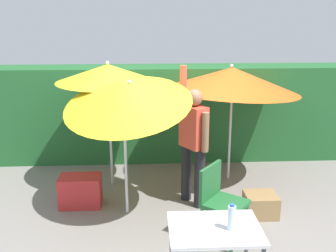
{
  "coord_description": "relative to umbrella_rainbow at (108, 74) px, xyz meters",
  "views": [
    {
      "loc": [
        -0.27,
        -4.77,
        2.59
      ],
      "look_at": [
        0.0,
        0.3,
        1.1
      ],
      "focal_mm": 42.83,
      "sensor_mm": 36.0,
      "label": 1
    }
  ],
  "objects": [
    {
      "name": "folding_table",
      "position": [
        1.12,
        -2.64,
        -1.03
      ],
      "size": [
        0.8,
        0.6,
        0.77
      ],
      "color": "#4C4C51",
      "rests_on": "ground_plane"
    },
    {
      "name": "umbrella_orange",
      "position": [
        1.81,
        0.15,
        -0.13
      ],
      "size": [
        2.06,
        2.05,
        1.86
      ],
      "color": "silver",
      "rests_on": "ground_plane"
    },
    {
      "name": "crate_cardboard",
      "position": [
        2.0,
        -1.07,
        -1.56
      ],
      "size": [
        0.41,
        0.37,
        0.29
      ],
      "primitive_type": "cube",
      "color": "#9E7A4C",
      "rests_on": "ground_plane"
    },
    {
      "name": "cooler_box",
      "position": [
        -0.37,
        -0.67,
        -1.49
      ],
      "size": [
        0.56,
        0.33,
        0.43
      ],
      "primitive_type": "cube",
      "color": "red",
      "rests_on": "ground_plane"
    },
    {
      "name": "bottle_water",
      "position": [
        1.26,
        -2.69,
        -0.82
      ],
      "size": [
        0.07,
        0.07,
        0.24
      ],
      "color": "silver",
      "rests_on": "folding_table"
    },
    {
      "name": "person_vendor",
      "position": [
        1.16,
        -0.67,
        -0.77
      ],
      "size": [
        0.38,
        0.51,
        1.88
      ],
      "color": "black",
      "rests_on": "ground_plane"
    },
    {
      "name": "umbrella_yellow",
      "position": [
        0.3,
        -0.91,
        -0.12
      ],
      "size": [
        1.65,
        1.61,
        2.02
      ],
      "color": "silver",
      "rests_on": "ground_plane"
    },
    {
      "name": "umbrella_rainbow",
      "position": [
        0.0,
        0.0,
        0.0
      ],
      "size": [
        1.48,
        1.48,
        1.89
      ],
      "color": "silver",
      "rests_on": "ground_plane"
    },
    {
      "name": "chair_plastic",
      "position": [
        1.36,
        -1.59,
        -1.2
      ],
      "size": [
        0.62,
        0.62,
        0.89
      ],
      "color": "#236633",
      "rests_on": "ground_plane"
    },
    {
      "name": "ground_plane",
      "position": [
        0.82,
        -0.92,
        -1.71
      ],
      "size": [
        24.0,
        24.0,
        0.0
      ],
      "primitive_type": "plane",
      "color": "gray"
    },
    {
      "name": "hedge_row",
      "position": [
        0.82,
        1.15,
        -0.88
      ],
      "size": [
        8.0,
        0.7,
        1.65
      ],
      "primitive_type": "cube",
      "color": "#23602D",
      "rests_on": "ground_plane"
    }
  ]
}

